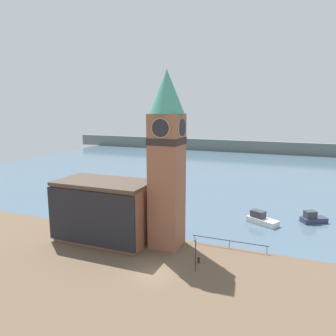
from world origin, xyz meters
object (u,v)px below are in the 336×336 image
object	(u,v)px
clock_tower	(167,156)
mooring_bollard_near	(199,260)
boat_far	(313,218)
lamp_post	(196,248)
pier_building	(104,210)
boat_near	(261,219)

from	to	relation	value
clock_tower	mooring_bollard_near	xyz separation A→B (m)	(5.68, -3.42, -12.35)
boat_far	lamp_post	size ratio (longest dim) A/B	1.08
clock_tower	pier_building	world-z (taller)	clock_tower
boat_far	mooring_bollard_near	world-z (taller)	boat_far
mooring_bollard_near	lamp_post	bearing A→B (deg)	-83.92
pier_building	lamp_post	bearing A→B (deg)	-15.74
pier_building	mooring_bollard_near	world-z (taller)	pier_building
pier_building	lamp_post	xyz separation A→B (m)	(15.21, -4.29, -1.50)
mooring_bollard_near	clock_tower	bearing A→B (deg)	148.97
boat_near	lamp_post	distance (m)	20.51
pier_building	lamp_post	size ratio (longest dim) A/B	3.27
clock_tower	mooring_bollard_near	world-z (taller)	clock_tower
clock_tower	pier_building	distance (m)	12.57
pier_building	boat_near	bearing A→B (deg)	36.64
pier_building	boat_near	distance (m)	26.01
mooring_bollard_near	lamp_post	xyz separation A→B (m)	(0.23, -2.20, 2.50)
pier_building	mooring_bollard_near	bearing A→B (deg)	-7.92
pier_building	boat_near	size ratio (longest dim) A/B	2.49
boat_near	mooring_bollard_near	world-z (taller)	boat_near
clock_tower	boat_near	world-z (taller)	clock_tower
lamp_post	clock_tower	bearing A→B (deg)	136.46
boat_far	lamp_post	xyz separation A→B (m)	(-13.46, -23.42, 2.18)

